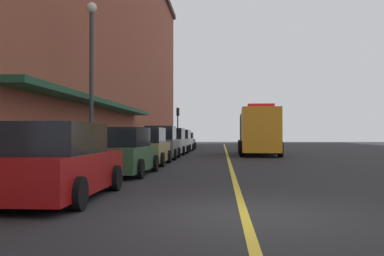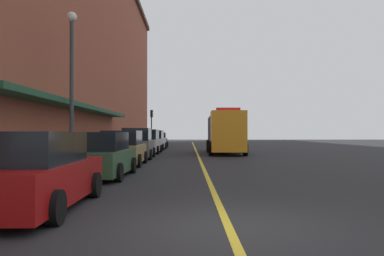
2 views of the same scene
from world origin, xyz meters
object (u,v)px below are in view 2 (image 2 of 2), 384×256
object	(u,v)px
parked_car_3	(138,144)
parked_car_5	(154,141)
parked_car_1	(102,156)
traffic_light_near	(152,120)
utility_truck	(225,133)
parking_meter_1	(105,143)
parked_car_4	(148,142)
street_lamp_left	(72,71)
parked_car_6	(158,140)
parking_meter_0	(122,141)
parked_car_2	(123,149)
parked_car_0	(34,173)

from	to	relation	value
parked_car_3	parked_car_5	xyz separation A→B (m)	(-0.03, 11.83, -0.03)
parked_car_1	traffic_light_near	xyz separation A→B (m)	(-1.40, 33.91, 2.37)
utility_truck	parking_meter_1	bearing A→B (deg)	-39.15
parked_car_5	parked_car_1	bearing A→B (deg)	-178.58
parked_car_5	traffic_light_near	xyz separation A→B (m)	(-1.33, 11.84, 2.30)
parked_car_1	parked_car_4	bearing A→B (deg)	1.44
parking_meter_1	traffic_light_near	world-z (taller)	traffic_light_near
street_lamp_left	traffic_light_near	world-z (taller)	street_lamp_left
utility_truck	parking_meter_1	size ratio (longest dim) A/B	6.93
parked_car_5	parked_car_6	xyz separation A→B (m)	(-0.05, 6.19, -0.09)
parked_car_3	utility_truck	world-z (taller)	utility_truck
parked_car_6	utility_truck	bearing A→B (deg)	-154.17
traffic_light_near	parking_meter_0	bearing A→B (deg)	-90.17
parked_car_4	parked_car_5	world-z (taller)	parked_car_4
parked_car_2	parked_car_4	bearing A→B (deg)	-0.62
parked_car_6	parked_car_4	bearing A→B (deg)	179.18
parked_car_6	street_lamp_left	world-z (taller)	street_lamp_left
parking_meter_0	traffic_light_near	size ratio (longest dim) A/B	0.31
parked_car_6	street_lamp_left	bearing A→B (deg)	174.27
parking_meter_0	street_lamp_left	bearing A→B (deg)	-93.59
utility_truck	traffic_light_near	size ratio (longest dim) A/B	2.14
parked_car_4	parked_car_0	bearing A→B (deg)	-178.70
parked_car_3	utility_truck	distance (m)	8.55
parked_car_1	parking_meter_0	distance (m)	12.76
utility_truck	parking_meter_1	distance (m)	11.61
parked_car_2	parked_car_5	distance (m)	16.94
parked_car_0	utility_truck	bearing A→B (deg)	-16.02
parked_car_6	parked_car_2	bearing A→B (deg)	178.72
parked_car_3	parking_meter_0	world-z (taller)	parked_car_3
parking_meter_0	traffic_light_near	xyz separation A→B (m)	(0.06, 21.24, 2.10)
parked_car_2	traffic_light_near	xyz separation A→B (m)	(-1.30, 28.78, 2.34)
parked_car_3	parking_meter_1	size ratio (longest dim) A/B	3.32
parked_car_5	parked_car_6	size ratio (longest dim) A/B	1.04
parked_car_0	parking_meter_0	xyz separation A→B (m)	(-1.33, 18.60, 0.27)
parking_meter_1	parked_car_1	bearing A→B (deg)	-78.75
parked_car_6	utility_truck	xyz separation A→B (m)	(6.19, -12.08, 0.85)
parked_car_6	parking_meter_1	xyz separation A→B (m)	(-1.34, -20.90, 0.29)
parking_meter_0	street_lamp_left	xyz separation A→B (m)	(-0.60, -9.56, 3.34)
parked_car_2	street_lamp_left	size ratio (longest dim) A/B	0.62
parked_car_2	street_lamp_left	xyz separation A→B (m)	(-1.96, -2.02, 3.59)
parked_car_5	parked_car_6	world-z (taller)	parked_car_5
parked_car_3	parking_meter_0	size ratio (longest dim) A/B	3.32
parked_car_5	parked_car_2	bearing A→B (deg)	-178.89
parked_car_0	parking_meter_1	world-z (taller)	parked_car_0
parked_car_0	parked_car_3	bearing A→B (deg)	-0.68
utility_truck	street_lamp_left	xyz separation A→B (m)	(-8.14, -13.07, 2.78)
parked_car_1	street_lamp_left	size ratio (longest dim) A/B	0.65
parked_car_0	parked_car_6	xyz separation A→B (m)	(0.01, 34.18, -0.02)
parked_car_0	parked_car_2	xyz separation A→B (m)	(0.03, 11.05, 0.03)
parked_car_3	parked_car_5	distance (m)	11.83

